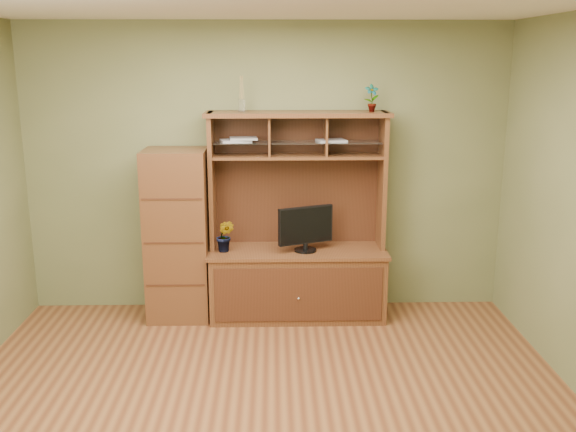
{
  "coord_description": "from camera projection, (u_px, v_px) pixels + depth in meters",
  "views": [
    {
      "loc": [
        0.06,
        -3.96,
        2.37
      ],
      "look_at": [
        0.19,
        1.2,
        1.09
      ],
      "focal_mm": 40.0,
      "sensor_mm": 36.0,
      "label": 1
    }
  ],
  "objects": [
    {
      "name": "reed_diffuser",
      "position": [
        242.0,
        98.0,
        5.67
      ],
      "size": [
        0.06,
        0.06,
        0.32
      ],
      "color": "silver",
      "rests_on": "media_hutch"
    },
    {
      "name": "monitor",
      "position": [
        306.0,
        228.0,
        5.81
      ],
      "size": [
        0.5,
        0.24,
        0.41
      ],
      "rotation": [
        0.0,
        0.0,
        0.39
      ],
      "color": "black",
      "rests_on": "media_hutch"
    },
    {
      "name": "room",
      "position": [
        263.0,
        222.0,
        4.09
      ],
      "size": [
        4.54,
        4.04,
        2.74
      ],
      "color": "brown",
      "rests_on": "ground"
    },
    {
      "name": "top_plant",
      "position": [
        372.0,
        98.0,
        5.7
      ],
      "size": [
        0.14,
        0.1,
        0.24
      ],
      "primitive_type": "imported",
      "rotation": [
        0.0,
        0.0,
        0.11
      ],
      "color": "#3F6924",
      "rests_on": "media_hutch"
    },
    {
      "name": "orchid_plant",
      "position": [
        225.0,
        236.0,
        5.81
      ],
      "size": [
        0.19,
        0.17,
        0.3
      ],
      "primitive_type": "imported",
      "rotation": [
        0.0,
        0.0,
        -0.27
      ],
      "color": "#2E6021",
      "rests_on": "media_hutch"
    },
    {
      "name": "media_hutch",
      "position": [
        297.0,
        262.0,
        5.97
      ],
      "size": [
        1.66,
        0.61,
        1.9
      ],
      "color": "#4A2715",
      "rests_on": "room"
    },
    {
      "name": "magazines",
      "position": [
        269.0,
        140.0,
        5.77
      ],
      "size": [
        1.16,
        0.25,
        0.04
      ],
      "color": "#ADAEB2",
      "rests_on": "media_hutch"
    },
    {
      "name": "side_cabinet",
      "position": [
        178.0,
        235.0,
        5.88
      ],
      "size": [
        0.56,
        0.51,
        1.58
      ],
      "color": "#4A2715",
      "rests_on": "room"
    }
  ]
}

